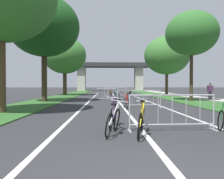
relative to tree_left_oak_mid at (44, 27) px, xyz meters
name	(u,v)px	position (x,y,z in m)	size (l,w,h in m)	color
grass_verge_left	(66,96)	(-0.09, 10.04, -5.90)	(3.18, 61.53, 0.05)	#2D5B26
grass_verge_right	(162,96)	(11.92, 10.04, -5.90)	(3.18, 61.53, 0.05)	#2D5B26
sidewalk_path_right	(183,96)	(14.57, 10.04, -5.89)	(2.11, 61.53, 0.08)	#ADA89E
lane_stripe_center	(117,100)	(5.91, 2.67, -5.92)	(0.14, 35.60, 0.01)	silver
lane_stripe_right_lane	(144,100)	(8.34, 2.67, -5.92)	(0.14, 35.60, 0.01)	silver
lane_stripe_left_lane	(91,100)	(3.49, 2.67, -5.92)	(0.14, 35.60, 0.01)	silver
overpass_bridge	(110,71)	(5.91, 35.72, -1.07)	(18.76, 4.31, 6.65)	#2D2D30
tree_left_oak_mid	(44,27)	(0.00, 0.00, 0.00)	(5.55, 5.55, 8.31)	#3D2D1E
tree_left_cypress_far	(65,56)	(-0.55, 11.80, -0.68)	(5.63, 5.63, 7.66)	#3D2D1E
tree_right_maple_mid	(192,34)	(11.89, 0.39, -0.36)	(4.23, 4.23, 7.38)	#3D2D1E
tree_right_pine_near	(167,55)	(12.64, 10.53, -0.78)	(5.74, 5.74, 7.59)	#3D2D1E
crowd_barrier_nearest	(172,113)	(6.78, -11.34, -5.40)	(2.57, 0.54, 1.05)	#ADADB2
crowd_barrier_second	(139,99)	(6.80, -4.84, -5.40)	(2.56, 0.49, 1.05)	#ADADB2
crowd_barrier_third	(103,94)	(4.59, 1.66, -5.40)	(2.56, 0.47, 1.05)	#ADADB2
crowd_barrier_fourth	(115,92)	(5.97, 8.16, -5.40)	(2.57, 0.54, 1.05)	#ADADB2
bicycle_red_0	(126,102)	(6.00, -5.25, -5.56)	(0.46, 1.71, 0.90)	black
bicycle_purple_1	(113,116)	(5.09, -10.82, -5.56)	(0.43, 1.71, 0.99)	black
bicycle_silver_2	(113,121)	(5.06, -11.76, -5.56)	(0.69, 1.60, 0.91)	black
bicycle_orange_3	(111,94)	(5.47, 7.65, -5.57)	(0.66, 1.59, 0.96)	black
bicycle_yellow_5	(141,121)	(5.79, -11.93, -5.55)	(0.62, 1.67, 0.95)	black
bicycle_black_6	(130,93)	(7.75, 8.68, -5.57)	(0.46, 1.63, 0.97)	black
bicycle_teal_7	(116,96)	(5.82, 2.21, -5.55)	(0.60, 1.65, 1.00)	black
bicycle_white_8	(119,96)	(5.98, 1.23, -5.55)	(0.60, 1.78, 0.93)	black
pedestrian_in_red_jacket	(210,90)	(14.36, 2.28, -4.99)	(0.56, 0.29, 1.55)	#262628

